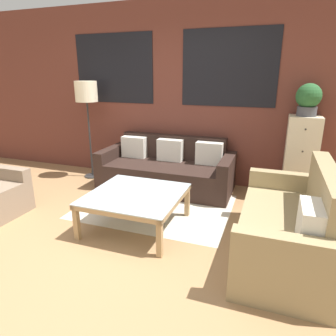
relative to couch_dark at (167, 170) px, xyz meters
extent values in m
plane|color=#9E754C|center=(-0.15, -1.95, -0.28)|extent=(16.00, 16.00, 0.00)
cube|color=brown|center=(-0.15, 0.49, 1.12)|extent=(8.40, 0.08, 2.80)
cube|color=black|center=(-1.10, 0.44, 1.52)|extent=(1.40, 0.01, 1.10)
cube|color=black|center=(0.80, 0.44, 1.52)|extent=(1.40, 0.01, 1.10)
cube|color=beige|center=(0.10, -0.74, -0.28)|extent=(1.98, 1.47, 0.00)
cube|color=black|center=(0.00, -0.13, -0.08)|extent=(1.71, 0.72, 0.40)
cube|color=black|center=(0.00, 0.31, 0.11)|extent=(1.71, 0.16, 0.78)
cube|color=black|center=(-0.94, -0.05, 0.01)|extent=(0.16, 0.88, 0.58)
cube|color=black|center=(0.94, -0.05, 0.01)|extent=(0.16, 0.88, 0.58)
cube|color=silver|center=(-0.63, 0.15, 0.29)|extent=(0.40, 0.16, 0.34)
cube|color=silver|center=(0.00, 0.15, 0.29)|extent=(0.40, 0.16, 0.34)
cube|color=silver|center=(0.63, 0.15, 0.29)|extent=(0.40, 0.16, 0.34)
cube|color=#99845B|center=(1.61, -1.37, -0.07)|extent=(0.64, 1.39, 0.42)
cube|color=#99845B|center=(2.01, -1.37, 0.18)|extent=(0.16, 1.39, 0.92)
cube|color=#99845B|center=(1.69, -0.61, 0.03)|extent=(0.80, 0.14, 0.62)
cube|color=#99845B|center=(1.69, -2.14, 0.03)|extent=(0.80, 0.14, 0.62)
cube|color=silver|center=(1.85, -1.85, 0.31)|extent=(0.16, 0.40, 0.34)
cube|color=#84705B|center=(-1.80, -1.40, 0.00)|extent=(0.80, 0.14, 0.56)
cube|color=silver|center=(0.10, -1.34, 0.13)|extent=(1.03, 1.03, 0.01)
cube|color=tan|center=(0.10, -1.83, 0.10)|extent=(1.03, 0.05, 0.05)
cube|color=tan|center=(0.10, -0.85, 0.10)|extent=(1.03, 0.05, 0.05)
cube|color=tan|center=(-0.39, -1.34, 0.10)|extent=(0.05, 1.03, 0.05)
cube|color=tan|center=(0.59, -1.34, 0.10)|extent=(0.05, 1.03, 0.05)
cube|color=tan|center=(-0.37, -1.81, -0.08)|extent=(0.06, 0.05, 0.41)
cube|color=tan|center=(0.58, -1.81, -0.08)|extent=(0.05, 0.05, 0.41)
cube|color=tan|center=(-0.37, -0.86, -0.08)|extent=(0.06, 0.06, 0.41)
cube|color=tan|center=(0.58, -0.86, -0.08)|extent=(0.05, 0.06, 0.41)
cylinder|color=#2D2D2D|center=(-1.41, 0.05, -0.27)|extent=(0.28, 0.28, 0.02)
cylinder|color=#2D2D2D|center=(-1.41, 0.05, 0.37)|extent=(0.03, 0.03, 1.27)
cylinder|color=beige|center=(-1.41, 0.05, 1.16)|extent=(0.36, 0.36, 0.33)
cube|color=beige|center=(1.90, 0.22, 0.31)|extent=(0.42, 0.38, 1.18)
sphere|color=#38332D|center=(1.90, 0.02, 0.75)|extent=(0.02, 0.02, 0.02)
sphere|color=#38332D|center=(1.90, 0.02, 0.45)|extent=(0.02, 0.02, 0.02)
sphere|color=#38332D|center=(1.90, 0.02, 0.16)|extent=(0.02, 0.02, 0.02)
sphere|color=#38332D|center=(1.90, 0.02, -0.14)|extent=(0.02, 0.02, 0.02)
cylinder|color=#47474C|center=(1.90, 0.22, 0.96)|extent=(0.25, 0.25, 0.12)
sphere|color=#285B2D|center=(1.90, 0.22, 1.16)|extent=(0.32, 0.32, 0.32)
camera|label=1|loc=(1.52, -4.19, 1.43)|focal=32.00mm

